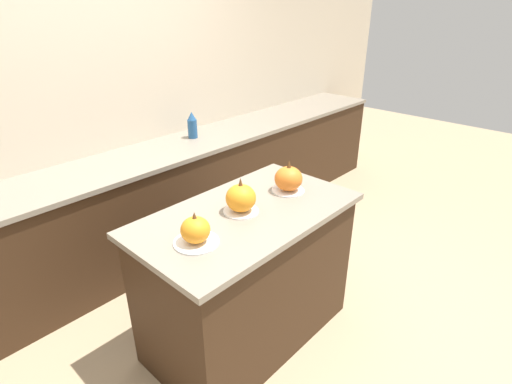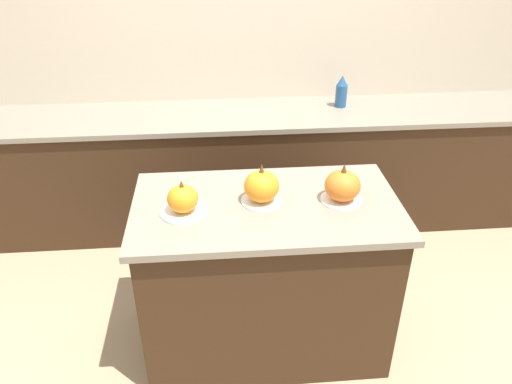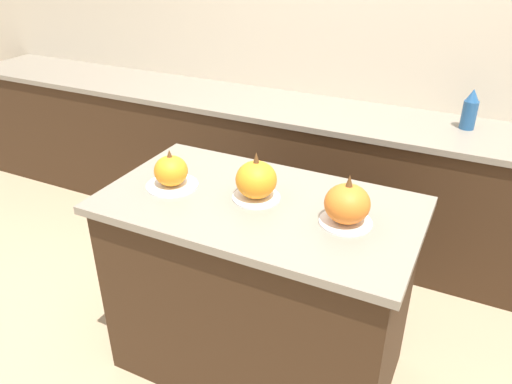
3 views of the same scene
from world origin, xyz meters
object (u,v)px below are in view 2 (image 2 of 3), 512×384
object	(u,v)px
pumpkin_cake_center	(262,187)
pumpkin_cake_right	(343,187)
pumpkin_cake_left	(183,200)
bottle_tall	(341,92)

from	to	relation	value
pumpkin_cake_center	pumpkin_cake_right	bearing A→B (deg)	-4.01
pumpkin_cake_left	pumpkin_cake_right	bearing A→B (deg)	2.77
pumpkin_cake_left	bottle_tall	bearing A→B (deg)	51.58
pumpkin_cake_left	bottle_tall	xyz separation A→B (m)	(1.06, 1.34, 0.03)
pumpkin_cake_left	pumpkin_cake_right	size ratio (longest dim) A/B	1.11
pumpkin_cake_left	pumpkin_cake_center	distance (m)	0.38
pumpkin_cake_left	pumpkin_cake_center	size ratio (longest dim) A/B	1.08
pumpkin_cake_right	bottle_tall	world-z (taller)	bottle_tall
pumpkin_cake_center	bottle_tall	xyz separation A→B (m)	(0.69, 1.27, 0.01)
pumpkin_cake_right	pumpkin_cake_left	bearing A→B (deg)	-177.23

